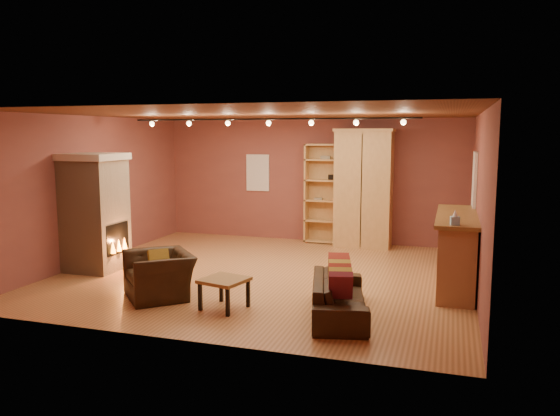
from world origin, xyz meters
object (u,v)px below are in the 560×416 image
(coffee_table, at_px, (224,283))
(armoire, at_px, (364,188))
(bookcase, at_px, (326,193))
(bar_counter, at_px, (456,250))
(armchair, at_px, (159,267))
(fireplace, at_px, (95,212))
(loveseat, at_px, (339,289))

(coffee_table, bearing_deg, armoire, 76.41)
(bookcase, height_order, bar_counter, bookcase)
(armchair, distance_m, coffee_table, 1.19)
(fireplace, relative_size, bookcase, 0.95)
(fireplace, xyz_separation_m, loveseat, (4.73, -1.18, -0.68))
(bar_counter, height_order, armchair, bar_counter)
(armoire, xyz_separation_m, armchair, (-2.35, -4.69, -0.83))
(fireplace, xyz_separation_m, bar_counter, (6.24, 0.79, -0.46))
(armoire, xyz_separation_m, loveseat, (0.42, -4.71, -0.91))
(armoire, bearing_deg, bookcase, 166.72)
(fireplace, relative_size, armoire, 0.82)
(fireplace, xyz_separation_m, armchair, (1.95, -1.16, -0.60))
(bar_counter, height_order, loveseat, bar_counter)
(armoire, distance_m, armchair, 5.31)
(fireplace, bearing_deg, coffee_table, -24.02)
(loveseat, xyz_separation_m, armchair, (-2.78, 0.02, 0.08))
(bookcase, bearing_deg, fireplace, -132.45)
(fireplace, distance_m, loveseat, 4.92)
(bookcase, distance_m, armchair, 5.16)
(loveseat, height_order, armchair, armchair)
(fireplace, bearing_deg, armchair, -30.85)
(fireplace, height_order, armoire, armoire)
(fireplace, relative_size, coffee_table, 3.01)
(armchair, bearing_deg, fireplace, -163.62)
(bar_counter, bearing_deg, armoire, 125.35)
(bar_counter, relative_size, coffee_table, 3.52)
(bookcase, bearing_deg, loveseat, -75.06)
(fireplace, relative_size, bar_counter, 0.86)
(bookcase, xyz_separation_m, bar_counter, (2.83, -2.94, -0.54))
(loveseat, relative_size, coffee_table, 2.68)
(fireplace, distance_m, bookcase, 5.06)
(armchair, bearing_deg, bookcase, 120.59)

